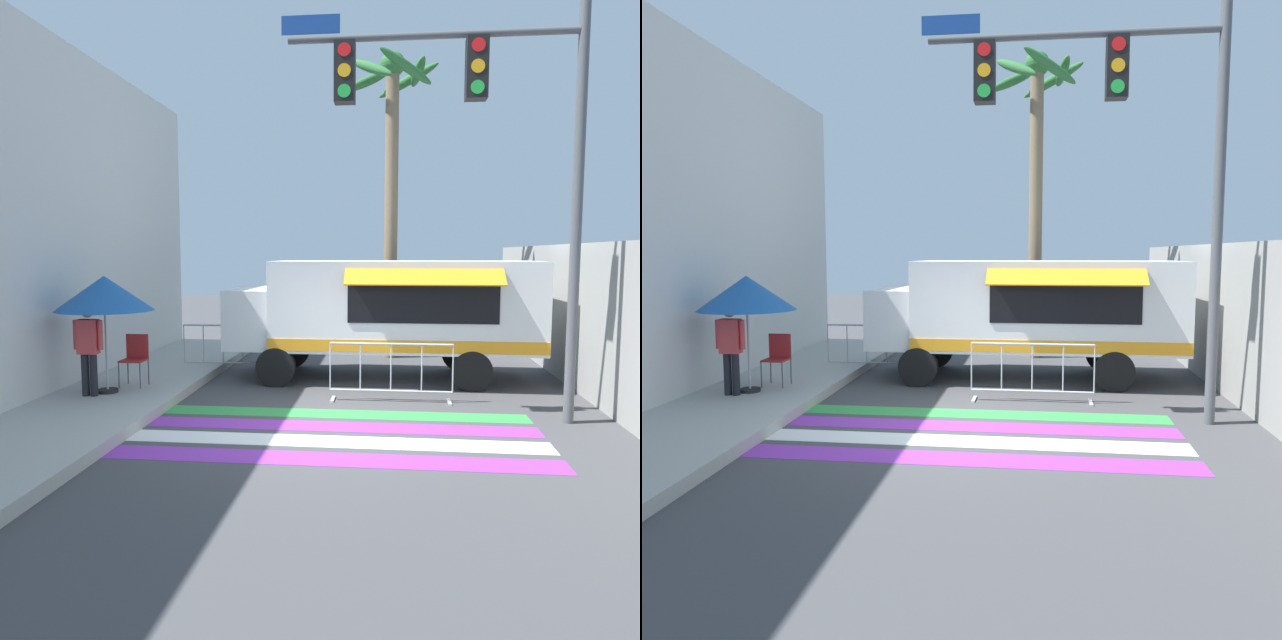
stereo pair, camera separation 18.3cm
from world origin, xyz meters
TOP-DOWN VIEW (x-y plane):
  - ground_plane at (0.00, 0.00)m, footprint 60.00×60.00m
  - sidewalk_left at (-4.93, 0.00)m, footprint 4.40×16.00m
  - building_left_facade at (-5.10, 0.00)m, footprint 0.25×16.00m
  - concrete_wall_right at (4.61, 3.00)m, footprint 0.20×16.00m
  - crosswalk_painted at (0.00, -0.43)m, footprint 6.40×2.84m
  - food_truck at (0.78, 3.81)m, footprint 6.35×2.80m
  - traffic_signal_pole at (2.31, 0.56)m, footprint 4.57×0.29m
  - patio_umbrella at (-3.99, 1.08)m, footprint 1.70×1.70m
  - folding_chair at (-3.73, 1.71)m, footprint 0.43×0.43m
  - vendor_person at (-4.17, 0.79)m, footprint 0.53×0.21m
  - barricade_front at (1.00, 1.69)m, footprint 2.19×0.44m
  - barricade_side at (-2.73, 4.18)m, footprint 1.82×0.44m
  - palm_tree at (0.98, 6.56)m, footprint 2.51×2.38m

SIDE VIEW (x-z plane):
  - ground_plane at x=0.00m, z-range 0.00..0.00m
  - crosswalk_painted at x=0.00m, z-range 0.00..0.01m
  - sidewalk_left at x=-4.93m, z-range 0.00..0.18m
  - barricade_side at x=-2.73m, z-range -0.01..1.04m
  - barricade_front at x=1.00m, z-range 0.00..1.05m
  - folding_chair at x=-3.73m, z-range 0.28..1.23m
  - vendor_person at x=-4.17m, z-range 0.28..1.84m
  - concrete_wall_right at x=4.61m, z-range 0.00..2.82m
  - food_truck at x=0.78m, z-range 0.26..2.74m
  - patio_umbrella at x=-3.99m, z-range 0.90..2.96m
  - building_left_facade at x=-5.10m, z-range 0.00..6.49m
  - traffic_signal_pole at x=2.31m, z-range 1.34..7.73m
  - palm_tree at x=0.98m, z-range 1.40..8.92m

